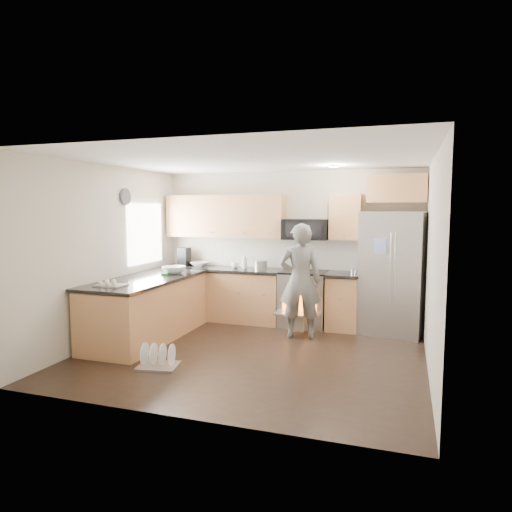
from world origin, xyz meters
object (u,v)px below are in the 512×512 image
(refrigerator, at_px, (393,273))
(dish_rack, at_px, (158,361))
(stove_range, at_px, (304,286))
(person, at_px, (300,281))

(refrigerator, xyz_separation_m, dish_rack, (-2.71, -2.55, -0.88))
(stove_range, height_order, dish_rack, stove_range)
(stove_range, relative_size, refrigerator, 0.93)
(stove_range, bearing_deg, person, -82.40)
(refrigerator, bearing_deg, person, -142.55)
(person, height_order, dish_rack, person)
(dish_rack, bearing_deg, stove_range, 63.15)
(person, bearing_deg, stove_range, -95.97)
(refrigerator, relative_size, dish_rack, 3.51)
(person, relative_size, dish_rack, 3.19)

